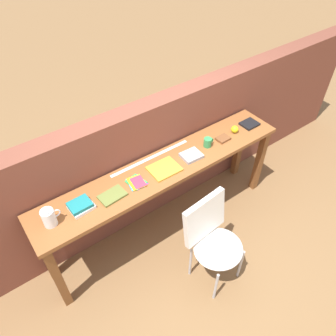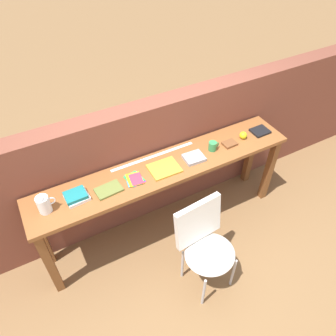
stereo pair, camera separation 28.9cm
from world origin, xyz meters
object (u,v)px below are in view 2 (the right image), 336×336
(leather_journal_brown, at_px, (230,144))
(book_repair_rightmost, at_px, (260,131))
(pitcher_white, at_px, (44,204))
(magazine_cycling, at_px, (109,190))
(chair_white_moulded, at_px, (206,243))
(book_open_centre, at_px, (164,168))
(sports_ball_small, at_px, (243,135))
(mug, at_px, (213,146))
(pamphlet_pile_colourful, at_px, (135,179))
(book_stack_leftmost, at_px, (76,196))

(leather_journal_brown, distance_m, book_repair_rightmost, 0.39)
(pitcher_white, distance_m, magazine_cycling, 0.51)
(book_repair_rightmost, bearing_deg, leather_journal_brown, -177.85)
(chair_white_moulded, xyz_separation_m, magazine_cycling, (-0.58, 0.63, 0.36))
(book_open_centre, bearing_deg, book_repair_rightmost, 2.07)
(chair_white_moulded, height_order, book_open_centre, book_open_centre)
(magazine_cycling, distance_m, leather_journal_brown, 1.24)
(sports_ball_small, bearing_deg, mug, -179.46)
(chair_white_moulded, relative_size, pamphlet_pile_colourful, 4.90)
(pamphlet_pile_colourful, bearing_deg, book_stack_leftmost, 177.42)
(mug, xyz_separation_m, leather_journal_brown, (0.19, -0.02, -0.03))
(pamphlet_pile_colourful, distance_m, leather_journal_brown, 1.00)
(pitcher_white, relative_size, mug, 1.67)
(leather_journal_brown, bearing_deg, book_open_centre, 178.33)
(book_stack_leftmost, distance_m, magazine_cycling, 0.26)
(sports_ball_small, height_order, book_repair_rightmost, sports_ball_small)
(chair_white_moulded, relative_size, magazine_cycling, 4.10)
(magazine_cycling, relative_size, book_repair_rightmost, 1.25)
(chair_white_moulded, height_order, book_stack_leftmost, book_stack_leftmost)
(pitcher_white, height_order, book_open_centre, pitcher_white)
(pamphlet_pile_colourful, bearing_deg, chair_white_moulded, -62.14)
(book_stack_leftmost, bearing_deg, book_open_centre, -2.03)
(pitcher_white, xyz_separation_m, mug, (1.56, -0.00, -0.03))
(book_open_centre, relative_size, mug, 2.42)
(pamphlet_pile_colourful, xyz_separation_m, book_open_centre, (0.29, -0.01, 0.00))
(book_open_centre, xyz_separation_m, leather_journal_brown, (0.71, 0.00, 0.00))
(book_stack_leftmost, bearing_deg, pitcher_white, -178.88)
(chair_white_moulded, distance_m, leather_journal_brown, 0.99)
(book_stack_leftmost, distance_m, pamphlet_pile_colourful, 0.50)
(sports_ball_small, bearing_deg, magazine_cycling, -178.76)
(pitcher_white, distance_m, mug, 1.56)
(mug, bearing_deg, book_open_centre, -177.95)
(pitcher_white, distance_m, pamphlet_pile_colourful, 0.75)
(book_open_centre, relative_size, book_repair_rightmost, 1.53)
(pamphlet_pile_colourful, bearing_deg, magazine_cycling, -176.73)
(book_repair_rightmost, bearing_deg, book_open_centre, -179.30)
(mug, bearing_deg, sports_ball_small, 0.54)
(pamphlet_pile_colourful, distance_m, mug, 0.81)
(book_stack_leftmost, relative_size, book_open_centre, 0.73)
(magazine_cycling, xyz_separation_m, book_repair_rightmost, (1.63, 0.03, 0.00))
(book_open_centre, bearing_deg, book_stack_leftmost, 179.01)
(pitcher_white, bearing_deg, book_repair_rightmost, -0.09)
(book_open_centre, xyz_separation_m, sports_ball_small, (0.89, 0.02, 0.03))
(pamphlet_pile_colourful, height_order, leather_journal_brown, leather_journal_brown)
(chair_white_moulded, height_order, leather_journal_brown, leather_journal_brown)
(sports_ball_small, bearing_deg, book_repair_rightmost, -0.62)
(leather_journal_brown, bearing_deg, chair_white_moulded, -137.62)
(book_open_centre, distance_m, mug, 0.53)
(pitcher_white, relative_size, sports_ball_small, 2.50)
(magazine_cycling, relative_size, leather_journal_brown, 1.67)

